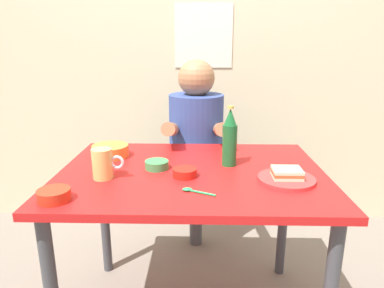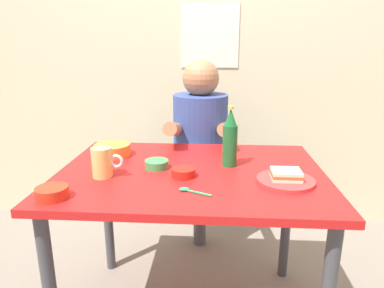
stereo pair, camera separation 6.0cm
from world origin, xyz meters
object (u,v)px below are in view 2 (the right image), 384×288
(stool, at_px, (200,194))
(beer_bottle, at_px, (230,139))
(person_seated, at_px, (200,130))
(beer_mug, at_px, (103,162))
(plate_orange, at_px, (286,181))
(dining_table, at_px, (191,191))
(sandwich, at_px, (286,174))
(dip_bowl_green, at_px, (157,164))

(stool, height_order, beer_bottle, beer_bottle)
(person_seated, xyz_separation_m, beer_mug, (-0.35, -0.72, 0.03))
(stool, relative_size, beer_bottle, 1.72)
(plate_orange, distance_m, beer_mug, 0.71)
(dining_table, height_order, sandwich, sandwich)
(stool, height_order, dip_bowl_green, dip_bowl_green)
(dining_table, bearing_deg, dip_bowl_green, 174.26)
(dining_table, relative_size, plate_orange, 5.00)
(person_seated, relative_size, dip_bowl_green, 7.20)
(plate_orange, bearing_deg, person_seated, 116.27)
(plate_orange, height_order, sandwich, sandwich)
(beer_mug, bearing_deg, beer_bottle, 18.17)
(dining_table, relative_size, sandwich, 10.00)
(sandwich, height_order, beer_mug, beer_mug)
(person_seated, height_order, beer_bottle, person_seated)
(dining_table, xyz_separation_m, dip_bowl_green, (-0.15, 0.01, 0.11))
(dip_bowl_green, bearing_deg, beer_mug, -150.24)
(plate_orange, xyz_separation_m, sandwich, (0.00, 0.00, 0.02))
(beer_bottle, bearing_deg, plate_orange, -40.38)
(dining_table, bearing_deg, beer_mug, -164.28)
(beer_bottle, distance_m, dip_bowl_green, 0.33)
(sandwich, relative_size, beer_mug, 0.87)
(plate_orange, height_order, dip_bowl_green, dip_bowl_green)
(stool, bearing_deg, sandwich, -64.07)
(stool, distance_m, person_seated, 0.42)
(dining_table, height_order, beer_bottle, beer_bottle)
(person_seated, height_order, sandwich, person_seated)
(dining_table, height_order, stool, dining_table)
(sandwich, bearing_deg, beer_mug, 179.10)
(beer_bottle, bearing_deg, dip_bowl_green, -170.11)
(person_seated, relative_size, sandwich, 6.54)
(person_seated, relative_size, beer_bottle, 2.75)
(dining_table, relative_size, stool, 2.44)
(person_seated, distance_m, plate_orange, 0.81)
(dining_table, distance_m, plate_orange, 0.40)
(sandwich, bearing_deg, plate_orange, -90.00)
(dining_table, distance_m, stool, 0.70)
(plate_orange, relative_size, sandwich, 2.00)
(sandwich, bearing_deg, beer_bottle, 139.62)
(dining_table, xyz_separation_m, stool, (0.01, 0.63, -0.30))
(person_seated, xyz_separation_m, beer_bottle, (0.15, -0.55, 0.09))
(dip_bowl_green, bearing_deg, dining_table, -5.74)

